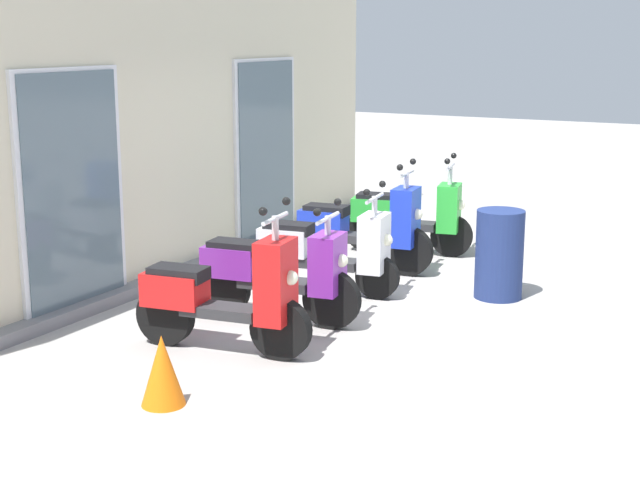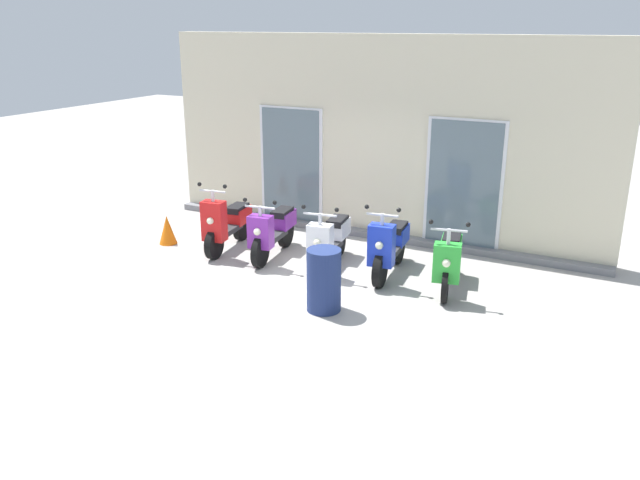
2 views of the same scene
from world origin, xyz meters
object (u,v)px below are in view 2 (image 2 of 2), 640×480
scooter_green (449,259)px  scooter_red (227,223)px  scooter_purple (273,231)px  trash_bin (324,280)px  scooter_blue (389,246)px  scooter_white (330,239)px  traffic_cone (167,230)px

scooter_green → scooter_red: bearing=-179.4°
scooter_purple → trash_bin: bearing=-41.3°
scooter_green → scooter_blue: bearing=172.4°
scooter_blue → trash_bin: (-0.31, -1.65, -0.03)m
trash_bin → scooter_blue: bearing=79.2°
scooter_blue → trash_bin: 1.68m
scooter_green → trash_bin: bearing=-130.8°
scooter_red → trash_bin: scooter_red is taller
scooter_purple → scooter_white: 1.05m
scooter_green → scooter_purple: bearing=179.8°
scooter_white → traffic_cone: scooter_white is taller
scooter_purple → scooter_white: scooter_white is taller
scooter_white → trash_bin: (0.69, -1.56, -0.02)m
scooter_blue → scooter_red: bearing=-176.6°
scooter_white → scooter_green: (2.00, -0.04, 0.02)m
scooter_blue → scooter_green: (1.00, -0.13, 0.00)m
trash_bin → scooter_green: bearing=49.2°
scooter_red → traffic_cone: 1.19m
scooter_red → traffic_cone: scooter_red is taller
traffic_cone → scooter_white: bearing=5.8°
scooter_red → scooter_white: 1.96m
trash_bin → scooter_red: bearing=150.9°
scooter_white → scooter_blue: 1.01m
scooter_purple → scooter_white: (1.05, 0.03, -0.00)m
scooter_white → trash_bin: 1.71m
scooter_white → traffic_cone: size_ratio=2.94×
scooter_white → scooter_green: bearing=-1.3°
scooter_purple → scooter_blue: size_ratio=0.98×
scooter_white → scooter_blue: (1.01, 0.09, 0.01)m
scooter_blue → scooter_white: bearing=-175.0°
scooter_red → scooter_white: (1.96, 0.09, -0.01)m
scooter_red → scooter_blue: (2.97, 0.17, 0.00)m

